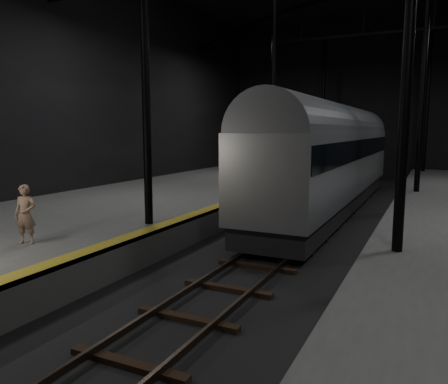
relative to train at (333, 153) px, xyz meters
The scene contains 6 objects.
ground 6.74m from the train, 90.00° to the right, with size 44.00×44.00×0.00m, color black.
platform_left 9.95m from the train, 140.96° to the right, with size 9.00×43.80×1.00m, color #4B4B48.
tactile_strip 7.15m from the train, 118.12° to the right, with size 0.50×43.80×0.01m, color olive.
track 6.71m from the train, 90.00° to the right, with size 2.40×43.00×0.24m.
train is the anchor object (origin of this frame).
woman 14.67m from the train, 110.94° to the right, with size 0.59×0.38×1.61m, color #8F7158.
Camera 1 is at (4.52, -15.57, 4.03)m, focal length 35.00 mm.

